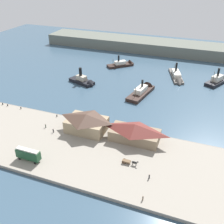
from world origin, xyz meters
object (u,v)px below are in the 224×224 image
mooring_post_east (8,105)px  ferry_outer_harbor (143,90)px  pedestrian_near_cart (46,126)px  pedestrian_near_west_shed (149,177)px  horse_cart (129,162)px  pedestrian_at_waters_edge (53,131)px  ferry_approaching_west (219,80)px  mooring_post_center_west (21,108)px  ferry_near_quay (124,64)px  ferry_shed_customs_shed (87,122)px  street_tram (28,154)px  mooring_post_center_east (3,104)px  ferry_shed_central_terminal (135,132)px  ferry_moored_east (84,81)px  pedestrian_near_east_shed (143,198)px  mooring_post_west (57,116)px  ferry_departing_north (177,77)px

mooring_post_east → ferry_outer_harbor: (56.53, 39.46, -0.32)m
mooring_post_east → ferry_outer_harbor: size_ratio=0.04×
pedestrian_near_cart → pedestrian_near_west_shed: (47.15, -13.48, 0.02)m
horse_cart → pedestrian_at_waters_edge: bearing=168.2°
ferry_approaching_west → ferry_outer_harbor: bearing=-142.9°
pedestrian_near_cart → mooring_post_center_west: bearing=154.5°
pedestrian_near_west_shed → ferry_near_quay: 106.39m
ferry_shed_customs_shed → street_tram: ferry_shed_customs_shed is taller
horse_cart → mooring_post_center_west: 61.85m
pedestrian_at_waters_edge → ferry_shed_customs_shed: bearing=27.2°
horse_cart → mooring_post_center_east: (-69.83, 18.86, -0.48)m
ferry_shed_central_terminal → horse_cart: ferry_shed_central_terminal is taller
ferry_moored_east → pedestrian_near_west_shed: bearing=-49.4°
pedestrian_near_east_shed → mooring_post_west: 57.34m
street_tram → mooring_post_center_east: size_ratio=9.80×
mooring_post_center_west → ferry_departing_north: ferry_departing_north is taller
pedestrian_near_cart → pedestrian_near_east_shed: (47.44, -22.49, -0.03)m
mooring_post_east → ferry_near_quay: (33.59, 75.16, -0.49)m
horse_cart → mooring_post_west: horse_cart is taller
ferry_shed_customs_shed → mooring_post_center_east: (-47.52, 5.46, -3.35)m
pedestrian_near_cart → pedestrian_near_west_shed: pedestrian_near_west_shed is taller
ferry_shed_central_terminal → pedestrian_near_cart: size_ratio=11.33×
ferry_near_quay → ferry_moored_east: 38.29m
pedestrian_near_west_shed → mooring_post_west: bearing=154.3°
horse_cart → mooring_post_east: (-66.72, 18.64, -0.48)m
ferry_shed_customs_shed → ferry_moored_east: (-22.71, 44.01, -3.48)m
pedestrian_at_waters_edge → ferry_departing_north: bearing=63.2°
horse_cart → ferry_approaching_west: bearing=72.4°
pedestrian_near_east_shed → ferry_departing_north: ferry_departing_north is taller
pedestrian_near_east_shed → ferry_moored_east: (-53.23, 70.77, -0.42)m
pedestrian_near_east_shed → ferry_outer_harbor: bearing=104.4°
ferry_shed_customs_shed → ferry_departing_north: ferry_shed_customs_shed is taller
pedestrian_near_east_shed → mooring_post_center_west: 74.40m
ferry_shed_central_terminal → pedestrian_near_west_shed: size_ratio=11.00×
ferry_approaching_west → ferry_outer_harbor: size_ratio=0.76×
ferry_approaching_west → street_tram: bearing=-122.1°
ferry_shed_central_terminal → horse_cart: bearing=-80.6°
ferry_approaching_west → ferry_shed_central_terminal: bearing=-112.3°
pedestrian_at_waters_edge → ferry_approaching_west: (61.78, 79.31, -0.42)m
ferry_shed_central_terminal → pedestrian_near_east_shed: 29.49m
street_tram → ferry_moored_east: bearing=99.9°
mooring_post_center_east → ferry_moored_east: bearing=57.2°
pedestrian_near_cart → mooring_post_east: 29.08m
mooring_post_center_east → mooring_post_center_west: bearing=-1.5°
mooring_post_west → ferry_departing_north: 78.11m
ferry_shed_central_terminal → mooring_post_center_west: bearing=175.4°
mooring_post_center_east → mooring_post_east: 3.12m
street_tram → pedestrian_near_west_shed: street_tram is taller
horse_cart → pedestrian_at_waters_edge: 35.12m
ferry_shed_customs_shed → ferry_shed_central_terminal: ferry_shed_customs_shed is taller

